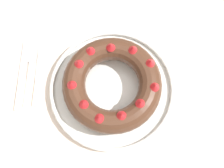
{
  "coord_description": "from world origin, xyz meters",
  "views": [
    {
      "loc": [
        0.04,
        -0.17,
        1.51
      ],
      "look_at": [
        0.03,
        0.03,
        0.84
      ],
      "focal_mm": 42.0,
      "sensor_mm": 36.0,
      "label": 1
    }
  ],
  "objects_px": {
    "serving_dish": "(112,88)",
    "cake_knife": "(38,81)",
    "fork": "(30,71)",
    "serving_knife": "(22,80)",
    "bundt_cake": "(112,84)"
  },
  "relations": [
    {
      "from": "fork",
      "to": "serving_knife",
      "type": "distance_m",
      "value": 0.04
    },
    {
      "from": "fork",
      "to": "serving_knife",
      "type": "relative_size",
      "value": 0.89
    },
    {
      "from": "serving_dish",
      "to": "serving_knife",
      "type": "height_order",
      "value": "serving_dish"
    },
    {
      "from": "serving_knife",
      "to": "bundt_cake",
      "type": "bearing_deg",
      "value": -2.41
    },
    {
      "from": "serving_dish",
      "to": "bundt_cake",
      "type": "distance_m",
      "value": 0.05
    },
    {
      "from": "bundt_cake",
      "to": "fork",
      "type": "xyz_separation_m",
      "value": [
        -0.24,
        0.05,
        -0.06
      ]
    },
    {
      "from": "serving_dish",
      "to": "serving_knife",
      "type": "relative_size",
      "value": 1.67
    },
    {
      "from": "cake_knife",
      "to": "serving_dish",
      "type": "bearing_deg",
      "value": -5.53
    },
    {
      "from": "fork",
      "to": "serving_knife",
      "type": "bearing_deg",
      "value": -127.28
    },
    {
      "from": "serving_dish",
      "to": "cake_knife",
      "type": "relative_size",
      "value": 2.01
    },
    {
      "from": "bundt_cake",
      "to": "cake_knife",
      "type": "bearing_deg",
      "value": 175.07
    },
    {
      "from": "serving_dish",
      "to": "serving_knife",
      "type": "bearing_deg",
      "value": 175.8
    },
    {
      "from": "serving_dish",
      "to": "cake_knife",
      "type": "xyz_separation_m",
      "value": [
        -0.22,
        0.02,
        -0.01
      ]
    },
    {
      "from": "cake_knife",
      "to": "serving_knife",
      "type": "bearing_deg",
      "value": 178.48
    },
    {
      "from": "bundt_cake",
      "to": "cake_knife",
      "type": "distance_m",
      "value": 0.22
    }
  ]
}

